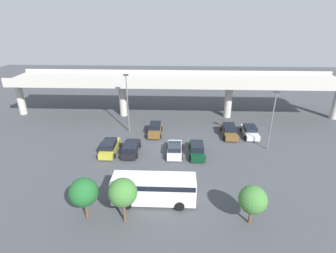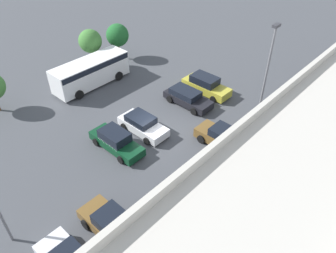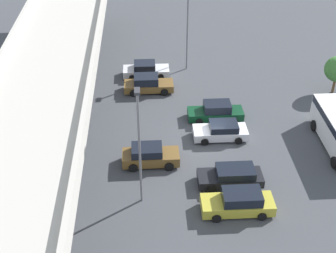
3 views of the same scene
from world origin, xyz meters
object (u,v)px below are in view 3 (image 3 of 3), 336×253
at_px(parked_car_0, 239,202).
at_px(parked_car_3, 221,131).
at_px(parked_car_5, 148,84).
at_px(lamp_post_near_aisle, 139,141).
at_px(parked_car_4, 216,112).
at_px(parked_car_2, 150,156).
at_px(parked_car_1, 232,176).
at_px(lamp_post_mid_lot, 187,26).
at_px(parked_car_6, 146,70).

bearing_deg(parked_car_0, parked_car_3, -90.63).
bearing_deg(parked_car_5, lamp_post_near_aisle, -92.92).
distance_m(parked_car_3, parked_car_4, 2.87).
relative_size(parked_car_2, parked_car_5, 0.92).
bearing_deg(parked_car_5, parked_car_1, -67.20).
relative_size(parked_car_1, parked_car_4, 0.97).
height_order(parked_car_2, parked_car_3, parked_car_2).
bearing_deg(lamp_post_near_aisle, parked_car_5, -2.92).
bearing_deg(parked_car_1, parked_car_4, -90.45).
bearing_deg(parked_car_0, parked_car_4, -90.37).
bearing_deg(parked_car_5, parked_car_3, -53.90).
relative_size(parked_car_0, parked_car_1, 1.04).
bearing_deg(lamp_post_mid_lot, parked_car_3, -172.02).
relative_size(parked_car_3, parked_car_6, 0.96).
distance_m(parked_car_2, parked_car_4, 8.35).
distance_m(parked_car_3, parked_car_5, 9.90).
height_order(parked_car_1, lamp_post_near_aisle, lamp_post_near_aisle).
xyz_separation_m(parked_car_2, parked_car_5, (11.03, -0.10, -0.01)).
bearing_deg(lamp_post_mid_lot, parked_car_4, -169.77).
bearing_deg(parked_car_4, lamp_post_mid_lot, -79.77).
bearing_deg(lamp_post_mid_lot, parked_car_6, 107.15).
bearing_deg(parked_car_5, lamp_post_mid_lot, 46.90).
xyz_separation_m(parked_car_1, parked_car_5, (13.67, 5.75, 0.07)).
xyz_separation_m(parked_car_2, parked_car_3, (3.03, -5.93, -0.08)).
relative_size(parked_car_0, lamp_post_near_aisle, 0.55).
height_order(parked_car_1, parked_car_5, parked_car_5).
bearing_deg(parked_car_6, parked_car_0, -73.21).
bearing_deg(parked_car_3, lamp_post_near_aisle, 46.91).
bearing_deg(parked_car_1, parked_car_6, -70.58).
bearing_deg(parked_car_4, lamp_post_near_aisle, 56.45).
height_order(parked_car_4, parked_car_5, parked_car_5).
relative_size(parked_car_1, lamp_post_near_aisle, 0.53).
height_order(parked_car_0, lamp_post_near_aisle, lamp_post_near_aisle).
bearing_deg(parked_car_0, lamp_post_near_aisle, -12.26).
distance_m(parked_car_1, parked_car_6, 17.74).
xyz_separation_m(parked_car_3, lamp_post_mid_lot, (12.38, 1.74, 4.05)).
bearing_deg(lamp_post_near_aisle, parked_car_0, -102.26).
bearing_deg(parked_car_0, parked_car_5, -70.79).
bearing_deg(parked_car_6, parked_car_3, -61.58).
xyz_separation_m(parked_car_1, parked_car_4, (8.54, -0.07, 0.04)).
height_order(parked_car_4, lamp_post_mid_lot, lamp_post_mid_lot).
bearing_deg(parked_car_3, parked_car_1, 89.11).
xyz_separation_m(parked_car_0, parked_car_2, (5.44, 5.84, -0.01)).
xyz_separation_m(parked_car_5, lamp_post_near_aisle, (-15.05, 0.77, 4.40)).
xyz_separation_m(parked_car_0, lamp_post_near_aisle, (1.41, 6.51, 4.37)).
relative_size(parked_car_5, lamp_post_near_aisle, 0.53).
height_order(parked_car_4, parked_car_6, parked_car_4).
bearing_deg(lamp_post_near_aisle, parked_car_4, -33.55).
bearing_deg(parked_car_3, lamp_post_mid_lot, -82.02).
distance_m(parked_car_4, lamp_post_mid_lot, 10.46).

